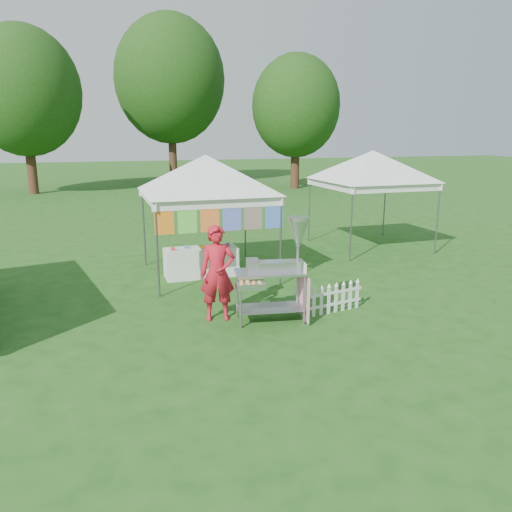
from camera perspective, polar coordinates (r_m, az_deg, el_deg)
name	(u,v)px	position (r m, az deg, el deg)	size (l,w,h in m)	color
ground	(249,322)	(9.58, -0.79, -7.56)	(120.00, 120.00, 0.00)	#1D4E16
canopy_main	(206,155)	(12.32, -5.78, 11.39)	(4.24, 4.24, 3.45)	#59595E
canopy_right	(373,151)	(15.79, 13.25, 11.64)	(4.24, 4.24, 3.45)	#59595E
tree_left	(24,91)	(32.78, -25.03, 16.67)	(6.40, 6.40, 9.53)	#3B2215
tree_mid	(170,80)	(37.14, -9.81, 19.24)	(7.60, 7.60, 11.52)	#3B2215
tree_right	(296,106)	(33.08, 4.60, 16.69)	(5.60, 5.60, 8.42)	#3B2215
donut_cart	(281,261)	(9.31, 2.92, -0.62)	(1.55, 0.96, 2.00)	gray
vendor	(218,273)	(9.47, -4.42, -1.99)	(0.67, 0.44, 1.84)	red
picket_fence	(336,299)	(10.12, 9.13, -4.82)	(1.24, 0.26, 0.56)	silver
display_table	(201,262)	(12.57, -6.28, -0.69)	(1.80, 0.70, 0.72)	white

